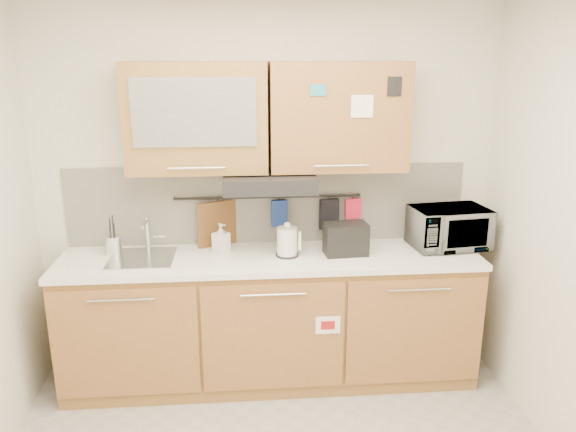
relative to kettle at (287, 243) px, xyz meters
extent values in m
plane|color=silver|center=(-0.11, 0.32, 0.29)|extent=(3.20, 0.00, 3.20)
cube|color=#A06F39|center=(-0.11, 0.02, -0.57)|extent=(2.80, 0.60, 0.88)
cube|color=black|center=(-0.11, 0.02, -0.96)|extent=(2.80, 0.54, 0.10)
cube|color=#9F6D38|center=(-1.05, -0.29, -0.54)|extent=(0.91, 0.02, 0.74)
cylinder|color=silver|center=(-1.05, -0.32, -0.23)|extent=(0.41, 0.01, 0.01)
cube|color=#9F6D38|center=(-0.11, -0.29, -0.54)|extent=(0.91, 0.02, 0.74)
cylinder|color=silver|center=(-0.11, -0.32, -0.23)|extent=(0.41, 0.01, 0.01)
cube|color=#9F6D38|center=(0.82, -0.29, -0.54)|extent=(0.91, 0.02, 0.74)
cylinder|color=silver|center=(0.82, -0.32, -0.23)|extent=(0.41, 0.01, 0.01)
cube|color=white|center=(-0.11, 0.01, -0.11)|extent=(2.82, 0.62, 0.04)
cube|color=silver|center=(-0.11, 0.31, 0.19)|extent=(2.80, 0.02, 0.56)
cube|color=#A06F39|center=(-0.57, 0.15, 0.82)|extent=(0.90, 0.35, 0.70)
cube|color=silver|center=(-0.57, -0.04, 0.87)|extent=(0.76, 0.02, 0.42)
cube|color=#9F6D38|center=(0.35, 0.15, 0.82)|extent=(0.90, 0.35, 0.70)
cube|color=white|center=(0.47, -0.03, 0.90)|extent=(0.14, 0.00, 0.14)
cube|color=black|center=(-0.11, 0.07, 0.41)|extent=(0.60, 0.46, 0.10)
cube|color=silver|center=(-0.96, 0.02, -0.10)|extent=(0.42, 0.40, 0.03)
cylinder|color=silver|center=(-0.94, 0.18, 0.03)|extent=(0.03, 0.03, 0.24)
cylinder|color=silver|center=(-0.94, 0.10, 0.13)|extent=(0.02, 0.18, 0.02)
cylinder|color=black|center=(-0.11, 0.27, 0.25)|extent=(1.30, 0.02, 0.02)
cylinder|color=silver|center=(-1.16, 0.11, -0.02)|extent=(0.12, 0.12, 0.14)
cylinder|color=black|center=(-1.18, 0.12, 0.03)|extent=(0.01, 0.01, 0.26)
cylinder|color=black|center=(-1.14, 0.10, 0.02)|extent=(0.01, 0.01, 0.23)
cylinder|color=black|center=(-1.16, 0.13, 0.04)|extent=(0.01, 0.01, 0.27)
cylinder|color=black|center=(-1.17, 0.10, 0.01)|extent=(0.01, 0.01, 0.20)
cylinder|color=silver|center=(0.00, 0.00, 0.01)|extent=(0.15, 0.15, 0.20)
sphere|color=silver|center=(0.00, 0.00, 0.12)|extent=(0.04, 0.04, 0.04)
cube|color=silver|center=(0.08, -0.01, 0.01)|extent=(0.02, 0.03, 0.13)
cylinder|color=black|center=(0.00, 0.00, -0.09)|extent=(0.15, 0.15, 0.01)
cube|color=black|center=(0.40, 0.00, 0.01)|extent=(0.30, 0.19, 0.22)
cube|color=black|center=(0.34, 0.00, 0.11)|extent=(0.09, 0.13, 0.01)
cube|color=black|center=(0.45, 0.00, 0.11)|extent=(0.09, 0.13, 0.01)
imported|color=#999999|center=(1.14, 0.09, 0.05)|extent=(0.55, 0.40, 0.28)
imported|color=#999999|center=(-0.44, 0.11, 0.01)|extent=(0.13, 0.13, 0.20)
cube|color=brown|center=(-0.46, 0.26, 0.04)|extent=(0.29, 0.14, 0.38)
cube|color=navy|center=(-0.03, 0.26, 0.13)|extent=(0.12, 0.04, 0.19)
cube|color=black|center=(0.32, 0.26, 0.12)|extent=(0.14, 0.07, 0.22)
cube|color=red|center=(0.49, 0.26, 0.15)|extent=(0.12, 0.04, 0.15)
camera|label=1|loc=(-0.29, -3.53, 1.21)|focal=35.00mm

